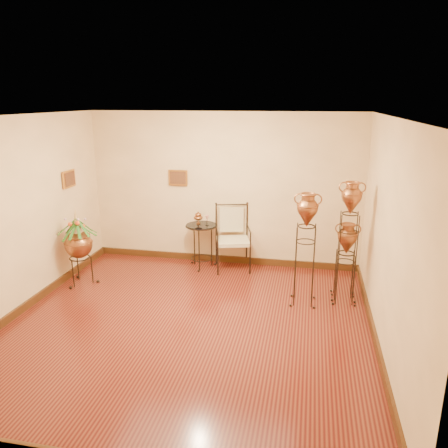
% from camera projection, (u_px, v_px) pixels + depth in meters
% --- Properties ---
extents(ground, '(5.00, 5.00, 0.00)m').
position_uv_depth(ground, '(188.00, 325.00, 6.03)').
color(ground, maroon).
rests_on(ground, ground).
extents(room_shell, '(5.02, 5.02, 2.81)m').
position_uv_depth(room_shell, '(184.00, 203.00, 5.55)').
color(room_shell, beige).
rests_on(room_shell, ground).
extents(amphora_tall, '(0.44, 0.44, 1.89)m').
position_uv_depth(amphora_tall, '(348.00, 242.00, 6.47)').
color(amphora_tall, black).
rests_on(amphora_tall, ground).
extents(amphora_mid, '(0.40, 0.40, 1.73)m').
position_uv_depth(amphora_mid, '(305.00, 248.00, 6.45)').
color(amphora_mid, black).
rests_on(amphora_mid, ground).
extents(amphora_short, '(0.44, 0.44, 1.23)m').
position_uv_depth(amphora_short, '(345.00, 261.00, 6.70)').
color(amphora_short, black).
rests_on(amphora_short, ground).
extents(planter_urn, '(0.88, 0.88, 1.32)m').
position_uv_depth(planter_urn, '(78.00, 242.00, 7.19)').
color(planter_urn, black).
rests_on(planter_urn, ground).
extents(armchair, '(0.80, 0.77, 1.17)m').
position_uv_depth(armchair, '(233.00, 238.00, 7.84)').
color(armchair, black).
rests_on(armchair, ground).
extents(side_table, '(0.70, 0.70, 1.03)m').
position_uv_depth(side_table, '(202.00, 245.00, 8.00)').
color(side_table, black).
rests_on(side_table, ground).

